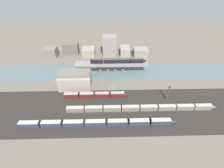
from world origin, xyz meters
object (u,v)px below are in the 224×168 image
object	(u,v)px
train_yard_near	(98,123)
warehouse_building	(75,80)
train_yard_far	(96,95)
signal_tower	(168,93)
train_on_bridge	(118,61)
train_yard_mid	(141,108)

from	to	relation	value
train_yard_near	warehouse_building	world-z (taller)	warehouse_building
train_yard_far	warehouse_building	xyz separation A→B (m)	(-17.00, 13.59, 4.57)
warehouse_building	signal_tower	size ratio (longest dim) A/B	2.17
train_on_bridge	train_yard_mid	distance (m)	51.76
train_yard_far	train_yard_near	bearing A→B (deg)	-84.18
train_yard_near	warehouse_building	bearing A→B (deg)	116.68
train_on_bridge	train_yard_far	world-z (taller)	train_on_bridge
train_yard_mid	warehouse_building	size ratio (longest dim) A/B	4.05
train_yard_near	train_yard_far	bearing A→B (deg)	95.82
train_yard_mid	signal_tower	distance (m)	23.32
train_yard_near	signal_tower	xyz separation A→B (m)	(49.15, 22.13, 3.79)
train_yard_near	warehouse_building	size ratio (longest dim) A/B	3.84
train_on_bridge	warehouse_building	xyz separation A→B (m)	(-35.29, -21.94, -4.37)
train_on_bridge	warehouse_building	distance (m)	41.78
train_yard_mid	warehouse_building	bearing A→B (deg)	150.46
train_yard_near	train_yard_far	size ratio (longest dim) A/B	2.00
train_yard_near	warehouse_building	distance (m)	43.89
train_yard_far	warehouse_building	size ratio (longest dim) A/B	1.92
train_yard_far	train_yard_mid	bearing A→B (deg)	-23.75
train_on_bridge	train_yard_near	bearing A→B (deg)	-104.44
train_yard_far	signal_tower	size ratio (longest dim) A/B	4.16
train_yard_far	train_on_bridge	bearing A→B (deg)	62.77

